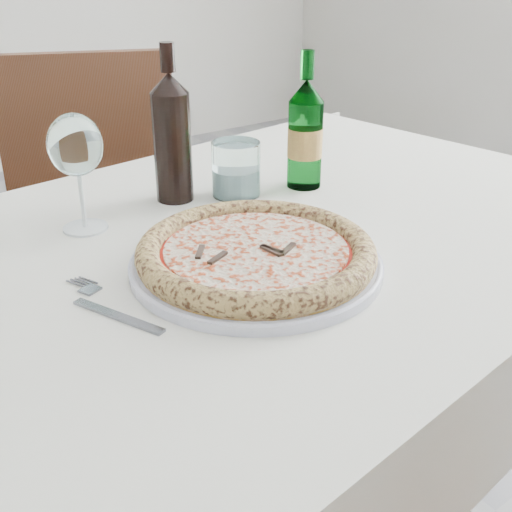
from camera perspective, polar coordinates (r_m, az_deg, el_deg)
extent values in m
cube|color=brown|center=(1.01, -3.40, -0.35)|extent=(1.58, 1.02, 0.04)
cube|color=white|center=(1.00, -3.43, 0.83)|extent=(1.64, 1.08, 0.01)
cube|color=white|center=(1.42, -13.58, 2.97)|extent=(1.55, 0.01, 0.22)
cube|color=white|center=(0.79, 16.51, -18.31)|extent=(1.55, 0.01, 0.22)
cube|color=white|center=(1.57, 21.04, 4.24)|extent=(0.01, 0.91, 0.22)
cylinder|color=brown|center=(1.82, 8.57, -1.10)|extent=(0.06, 0.06, 0.71)
cube|color=brown|center=(1.70, -13.74, -0.05)|extent=(0.61, 0.61, 0.04)
cube|color=brown|center=(1.81, -14.59, 9.92)|extent=(0.44, 0.22, 0.46)
cylinder|color=brown|center=(1.99, -7.38, -3.16)|extent=(0.04, 0.04, 0.43)
cylinder|color=brown|center=(1.66, -5.96, -9.67)|extent=(0.04, 0.04, 0.43)
cylinder|color=brown|center=(2.00, -18.67, -4.22)|extent=(0.04, 0.04, 0.43)
cylinder|color=brown|center=(1.67, -19.70, -10.88)|extent=(0.04, 0.04, 0.43)
cylinder|color=white|center=(0.92, 0.00, -0.73)|extent=(0.36, 0.36, 0.01)
torus|color=white|center=(0.92, 0.00, -0.45)|extent=(0.36, 0.36, 0.01)
cylinder|color=tan|center=(0.91, 0.00, 0.00)|extent=(0.33, 0.33, 0.01)
torus|color=tan|center=(0.91, 0.00, 0.45)|extent=(0.34, 0.34, 0.04)
cylinder|color=red|center=(0.91, 0.00, 0.45)|extent=(0.28, 0.28, 0.00)
cylinder|color=#F6DEBD|center=(0.91, 0.00, 0.62)|extent=(0.26, 0.26, 0.00)
cube|color=#382B24|center=(0.93, 1.66, 1.40)|extent=(0.04, 0.01, 0.00)
cube|color=#382B24|center=(0.95, -1.04, 2.18)|extent=(0.02, 0.04, 0.00)
cube|color=#382B24|center=(0.91, -4.69, 0.85)|extent=(0.04, 0.03, 0.00)
cube|color=#382B24|center=(0.87, -0.77, -0.17)|extent=(0.04, 0.03, 0.00)
cube|color=#382B24|center=(0.88, 3.20, -0.08)|extent=(0.02, 0.04, 0.00)
cube|color=slate|center=(0.82, -12.16, -5.26)|extent=(0.06, 0.14, 0.00)
cube|color=slate|center=(0.89, -14.58, -2.88)|extent=(0.03, 0.03, 0.00)
cylinder|color=slate|center=(0.91, -15.79, -2.36)|extent=(0.00, 0.03, 0.00)
cylinder|color=slate|center=(0.92, -15.44, -2.25)|extent=(0.00, 0.03, 0.00)
cylinder|color=slate|center=(0.92, -15.09, -2.15)|extent=(0.00, 0.03, 0.00)
cylinder|color=slate|center=(0.92, -14.74, -2.04)|extent=(0.00, 0.03, 0.00)
cylinder|color=white|center=(1.09, -14.91, 2.45)|extent=(0.07, 0.07, 0.00)
cylinder|color=white|center=(1.07, -15.21, 4.92)|extent=(0.01, 0.01, 0.10)
ellipsoid|color=white|center=(1.04, -15.79, 9.48)|extent=(0.09, 0.09, 0.10)
cylinder|color=white|center=(1.18, -1.79, 7.74)|extent=(0.09, 0.09, 0.10)
cylinder|color=silver|center=(1.19, -1.77, 6.63)|extent=(0.08, 0.08, 0.05)
cylinder|color=#348E49|center=(1.22, 4.36, 9.82)|extent=(0.06, 0.06, 0.16)
cone|color=#348E49|center=(1.20, 4.53, 14.45)|extent=(0.06, 0.06, 0.04)
cylinder|color=#348E49|center=(1.19, 4.61, 16.60)|extent=(0.02, 0.02, 0.05)
cylinder|color=#D9CC54|center=(1.22, 4.37, 10.04)|extent=(0.07, 0.07, 0.06)
cylinder|color=black|center=(1.16, -7.42, 9.51)|extent=(0.07, 0.07, 0.19)
cone|color=black|center=(1.13, -7.76, 15.04)|extent=(0.07, 0.07, 0.03)
cylinder|color=black|center=(1.12, -7.89, 17.11)|extent=(0.03, 0.03, 0.05)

